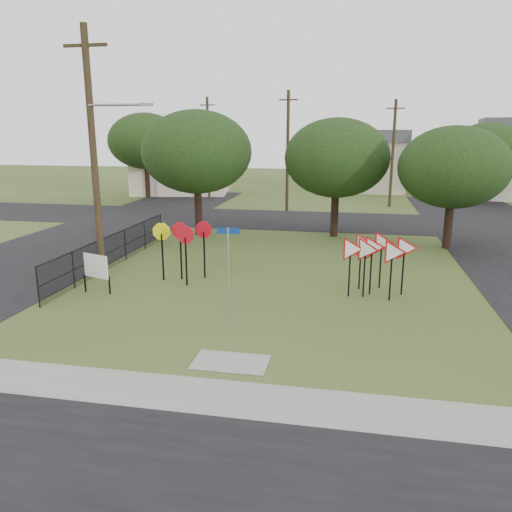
{
  "coord_description": "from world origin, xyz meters",
  "views": [
    {
      "loc": [
        3.0,
        -14.27,
        5.98
      ],
      "look_at": [
        -0.36,
        3.0,
        1.6
      ],
      "focal_mm": 35.0,
      "sensor_mm": 36.0,
      "label": 1
    }
  ],
  "objects": [
    {
      "name": "info_board",
      "position": [
        -6.42,
        2.42,
        1.0
      ],
      "size": [
        1.16,
        0.43,
        1.51
      ],
      "color": "black",
      "rests_on": "ground"
    },
    {
      "name": "fence_run",
      "position": [
        -7.6,
        6.25,
        0.78
      ],
      "size": [
        0.05,
        11.55,
        1.5
      ],
      "color": "black",
      "rests_on": "ground"
    },
    {
      "name": "street_far",
      "position": [
        0.0,
        20.0,
        0.01
      ],
      "size": [
        60.0,
        8.0,
        0.02
      ],
      "primitive_type": "cube",
      "color": "black",
      "rests_on": "ground"
    },
    {
      "name": "house_mid",
      "position": [
        4.0,
        40.0,
        3.15
      ],
      "size": [
        8.4,
        8.4,
        6.2
      ],
      "color": "beige",
      "rests_on": "ground"
    },
    {
      "name": "tree_near_left",
      "position": [
        -6.0,
        14.0,
        4.86
      ],
      "size": [
        6.4,
        6.4,
        7.27
      ],
      "color": "black",
      "rests_on": "ground"
    },
    {
      "name": "ground",
      "position": [
        0.0,
        0.0,
        0.0
      ],
      "size": [
        140.0,
        140.0,
        0.0
      ],
      "primitive_type": "plane",
      "color": "#3A501E"
    },
    {
      "name": "tree_near_mid",
      "position": [
        2.0,
        15.0,
        4.54
      ],
      "size": [
        6.0,
        6.0,
        6.8
      ],
      "color": "black",
      "rests_on": "ground"
    },
    {
      "name": "utility_pole_main",
      "position": [
        -7.24,
        4.5,
        5.21
      ],
      "size": [
        3.55,
        0.33,
        10.0
      ],
      "color": "#3D2E1C",
      "rests_on": "ground"
    },
    {
      "name": "planting_strip",
      "position": [
        0.0,
        -5.4,
        0.01
      ],
      "size": [
        30.0,
        0.8,
        0.02
      ],
      "primitive_type": "cube",
      "color": "#3A501E",
      "rests_on": "ground"
    },
    {
      "name": "street_left",
      "position": [
        -12.0,
        10.0,
        0.01
      ],
      "size": [
        8.0,
        50.0,
        0.02
      ],
      "primitive_type": "cube",
      "color": "black",
      "rests_on": "ground"
    },
    {
      "name": "tree_far_left",
      "position": [
        -16.0,
        30.0,
        5.17
      ],
      "size": [
        6.8,
        6.8,
        7.73
      ],
      "color": "black",
      "rests_on": "ground"
    },
    {
      "name": "house_left",
      "position": [
        -14.0,
        34.0,
        3.65
      ],
      "size": [
        10.58,
        8.88,
        7.2
      ],
      "color": "beige",
      "rests_on": "ground"
    },
    {
      "name": "far_pole_b",
      "position": [
        6.0,
        28.0,
        4.35
      ],
      "size": [
        1.4,
        0.24,
        8.5
      ],
      "color": "#3D2E1C",
      "rests_on": "ground"
    },
    {
      "name": "far_pole_c",
      "position": [
        -10.0,
        30.0,
        4.6
      ],
      "size": [
        1.4,
        0.24,
        9.0
      ],
      "color": "#3D2E1C",
      "rests_on": "ground"
    },
    {
      "name": "stop_sign_cluster",
      "position": [
        -3.7,
        4.61,
        1.81
      ],
      "size": [
        2.32,
        1.28,
        2.44
      ],
      "color": "black",
      "rests_on": "ground"
    },
    {
      "name": "far_pole_a",
      "position": [
        -2.0,
        24.0,
        4.6
      ],
      "size": [
        1.4,
        0.24,
        9.0
      ],
      "color": "#3D2E1C",
      "rests_on": "ground"
    },
    {
      "name": "sidewalk",
      "position": [
        0.0,
        -4.2,
        0.01
      ],
      "size": [
        30.0,
        1.6,
        0.02
      ],
      "primitive_type": "cube",
      "color": "gray",
      "rests_on": "ground"
    },
    {
      "name": "street_name_sign",
      "position": [
        -0.54,
        -0.36,
        1.85
      ],
      "size": [
        0.67,
        0.11,
        3.26
      ],
      "color": "gray",
      "rests_on": "ground"
    },
    {
      "name": "curb_pad",
      "position": [
        0.0,
        -2.4,
        0.01
      ],
      "size": [
        2.0,
        1.2,
        0.02
      ],
      "primitive_type": "cube",
      "color": "gray",
      "rests_on": "ground"
    },
    {
      "name": "tree_near_right",
      "position": [
        8.0,
        13.0,
        4.22
      ],
      "size": [
        5.6,
        5.6,
        6.33
      ],
      "color": "black",
      "rests_on": "ground"
    },
    {
      "name": "yield_sign_cluster",
      "position": [
        3.91,
        4.28,
        1.71
      ],
      "size": [
        2.97,
        1.6,
        2.33
      ],
      "color": "black",
      "rests_on": "ground"
    },
    {
      "name": "tree_far_right",
      "position": [
        14.0,
        32.0,
        4.54
      ],
      "size": [
        6.0,
        6.0,
        6.8
      ],
      "color": "black",
      "rests_on": "ground"
    }
  ]
}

